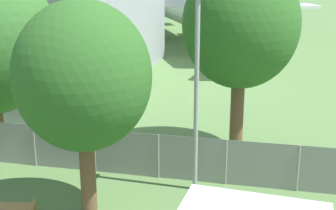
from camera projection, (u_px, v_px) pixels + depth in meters
The scene contains 5 objects.
perimeter_fence at pixel (158, 156), 17.58m from camera, with size 56.07×0.07×1.74m.
airplane at pixel (182, 3), 50.47m from camera, with size 30.44×38.13×12.73m.
tree_left_of_cabin at pixel (83, 77), 13.82m from camera, with size 4.12×4.12×6.87m.
tree_behind_benches at pixel (241, 25), 18.88m from camera, with size 4.76×4.76×8.11m.
light_mast at pixel (197, 69), 15.65m from camera, with size 0.44×0.44×7.17m.
Camera 1 is at (3.92, -5.11, 7.69)m, focal length 50.00 mm.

